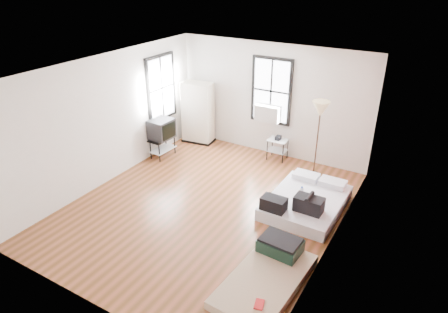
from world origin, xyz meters
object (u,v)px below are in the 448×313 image
Objects in this scene: mattress_bare at (269,272)px; wardrobe at (198,113)px; side_table at (278,144)px; tv_stand at (162,130)px; floor_lamp at (320,112)px; mattress_main at (306,201)px.

wardrobe reaches higher than mattress_bare.
mattress_bare is at bearing -51.70° from wardrobe.
tv_stand reaches higher than side_table.
floor_lamp is at bearing -10.91° from wardrobe.
side_table is at bearing -5.17° from wardrobe.
mattress_main is 2.18m from mattress_bare.
tv_stand is at bearing -164.46° from floor_lamp.
wardrobe is at bearing 156.00° from mattress_main.
mattress_main is 4.14m from wardrobe.
side_table is 1.57m from floor_lamp.
tv_stand is at bearing 174.08° from mattress_main.
mattress_bare is (0.19, -2.17, -0.04)m from mattress_main.
side_table is at bearing 30.23° from tv_stand.
floor_lamp is 1.80× the size of tv_stand.
tv_stand is (-3.96, 0.46, 0.54)m from mattress_main.
tv_stand is (-4.15, 2.63, 0.59)m from mattress_bare.
floor_lamp reaches higher than tv_stand.
mattress_bare is 5.55m from wardrobe.
side_table reaches higher than mattress_bare.
floor_lamp reaches higher than wardrobe.
wardrobe reaches higher than mattress_main.
mattress_main is at bearing -31.61° from wardrobe.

